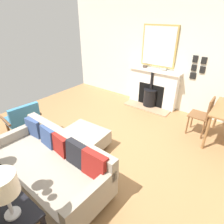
{
  "coord_description": "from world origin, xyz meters",
  "views": [
    {
      "loc": [
        2.06,
        2.12,
        2.38
      ],
      "look_at": [
        -0.69,
        0.02,
        0.55
      ],
      "focal_mm": 30.08,
      "sensor_mm": 36.0,
      "label": 1
    }
  ],
  "objects_px": {
    "sofa": "(52,164)",
    "ottoman": "(86,137)",
    "armchair_accent": "(23,118)",
    "dining_chair_near_fireplace": "(204,114)",
    "table_lamp_far_end": "(2,186)",
    "mantel_bowl_far": "(163,70)",
    "fireplace": "(152,90)",
    "mantel_bowl_near": "(145,66)"
  },
  "relations": [
    {
      "from": "fireplace",
      "to": "armchair_accent",
      "type": "height_order",
      "value": "fireplace"
    },
    {
      "from": "ottoman",
      "to": "fireplace",
      "type": "bearing_deg",
      "value": 176.99
    },
    {
      "from": "sofa",
      "to": "dining_chair_near_fireplace",
      "type": "bearing_deg",
      "value": 151.47
    },
    {
      "from": "mantel_bowl_far",
      "to": "dining_chair_near_fireplace",
      "type": "distance_m",
      "value": 1.6
    },
    {
      "from": "fireplace",
      "to": "mantel_bowl_far",
      "type": "xyz_separation_m",
      "value": [
        -0.03,
        0.24,
        0.61
      ]
    },
    {
      "from": "mantel_bowl_far",
      "to": "fireplace",
      "type": "bearing_deg",
      "value": -82.94
    },
    {
      "from": "fireplace",
      "to": "dining_chair_near_fireplace",
      "type": "xyz_separation_m",
      "value": [
        0.7,
        1.54,
        0.06
      ]
    },
    {
      "from": "fireplace",
      "to": "armchair_accent",
      "type": "xyz_separation_m",
      "value": [
        3.02,
        -1.49,
        -0.04
      ]
    },
    {
      "from": "mantel_bowl_near",
      "to": "dining_chair_near_fireplace",
      "type": "distance_m",
      "value": 2.07
    },
    {
      "from": "armchair_accent",
      "to": "table_lamp_far_end",
      "type": "xyz_separation_m",
      "value": [
        1.28,
        2.22,
        0.7
      ]
    },
    {
      "from": "mantel_bowl_far",
      "to": "dining_chair_near_fireplace",
      "type": "height_order",
      "value": "mantel_bowl_far"
    },
    {
      "from": "sofa",
      "to": "table_lamp_far_end",
      "type": "relative_size",
      "value": 4.24
    },
    {
      "from": "mantel_bowl_near",
      "to": "ottoman",
      "type": "height_order",
      "value": "mantel_bowl_near"
    },
    {
      "from": "armchair_accent",
      "to": "sofa",
      "type": "bearing_deg",
      "value": 74.48
    },
    {
      "from": "fireplace",
      "to": "table_lamp_far_end",
      "type": "distance_m",
      "value": 4.42
    },
    {
      "from": "mantel_bowl_near",
      "to": "mantel_bowl_far",
      "type": "distance_m",
      "value": 0.54
    },
    {
      "from": "fireplace",
      "to": "ottoman",
      "type": "bearing_deg",
      "value": -3.01
    },
    {
      "from": "mantel_bowl_far",
      "to": "sofa",
      "type": "bearing_deg",
      "value": -3.11
    },
    {
      "from": "ottoman",
      "to": "dining_chair_near_fireplace",
      "type": "height_order",
      "value": "dining_chair_near_fireplace"
    },
    {
      "from": "table_lamp_far_end",
      "to": "dining_chair_near_fireplace",
      "type": "bearing_deg",
      "value": 167.3
    },
    {
      "from": "sofa",
      "to": "dining_chair_near_fireplace",
      "type": "distance_m",
      "value": 3.13
    },
    {
      "from": "ottoman",
      "to": "dining_chair_near_fireplace",
      "type": "xyz_separation_m",
      "value": [
        -1.82,
        1.68,
        0.29
      ]
    },
    {
      "from": "sofa",
      "to": "dining_chair_near_fireplace",
      "type": "xyz_separation_m",
      "value": [
        -2.75,
        1.49,
        0.19
      ]
    },
    {
      "from": "sofa",
      "to": "table_lamp_far_end",
      "type": "height_order",
      "value": "table_lamp_far_end"
    },
    {
      "from": "armchair_accent",
      "to": "ottoman",
      "type": "bearing_deg",
      "value": 110.16
    },
    {
      "from": "mantel_bowl_near",
      "to": "armchair_accent",
      "type": "relative_size",
      "value": 0.18
    },
    {
      "from": "fireplace",
      "to": "armchair_accent",
      "type": "distance_m",
      "value": 3.37
    },
    {
      "from": "mantel_bowl_near",
      "to": "mantel_bowl_far",
      "type": "bearing_deg",
      "value": 90.0
    },
    {
      "from": "mantel_bowl_far",
      "to": "table_lamp_far_end",
      "type": "xyz_separation_m",
      "value": [
        4.34,
        0.49,
        0.05
      ]
    },
    {
      "from": "sofa",
      "to": "armchair_accent",
      "type": "height_order",
      "value": "sofa"
    },
    {
      "from": "mantel_bowl_near",
      "to": "fireplace",
      "type": "bearing_deg",
      "value": 84.44
    },
    {
      "from": "ottoman",
      "to": "armchair_accent",
      "type": "xyz_separation_m",
      "value": [
        0.5,
        -1.36,
        0.19
      ]
    },
    {
      "from": "fireplace",
      "to": "mantel_bowl_far",
      "type": "height_order",
      "value": "mantel_bowl_far"
    },
    {
      "from": "dining_chair_near_fireplace",
      "to": "fireplace",
      "type": "bearing_deg",
      "value": -114.44
    },
    {
      "from": "sofa",
      "to": "ottoman",
      "type": "height_order",
      "value": "sofa"
    },
    {
      "from": "armchair_accent",
      "to": "table_lamp_far_end",
      "type": "bearing_deg",
      "value": 59.98
    },
    {
      "from": "ottoman",
      "to": "armchair_accent",
      "type": "relative_size",
      "value": 1.13
    },
    {
      "from": "mantel_bowl_near",
      "to": "armchair_accent",
      "type": "xyz_separation_m",
      "value": [
        3.05,
        -1.18,
        -0.65
      ]
    },
    {
      "from": "table_lamp_far_end",
      "to": "fireplace",
      "type": "bearing_deg",
      "value": -170.35
    },
    {
      "from": "ottoman",
      "to": "dining_chair_near_fireplace",
      "type": "distance_m",
      "value": 2.5
    },
    {
      "from": "fireplace",
      "to": "armchair_accent",
      "type": "bearing_deg",
      "value": -26.21
    },
    {
      "from": "armchair_accent",
      "to": "dining_chair_near_fireplace",
      "type": "bearing_deg",
      "value": 127.43
    }
  ]
}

